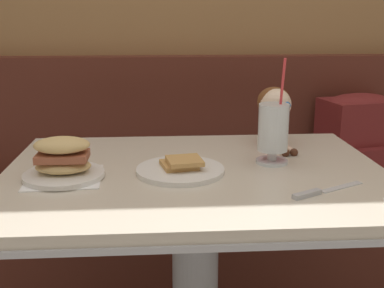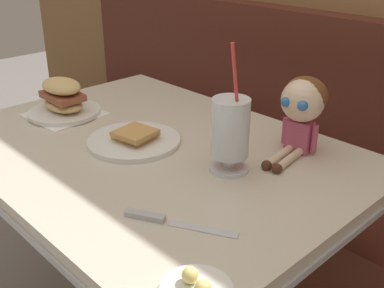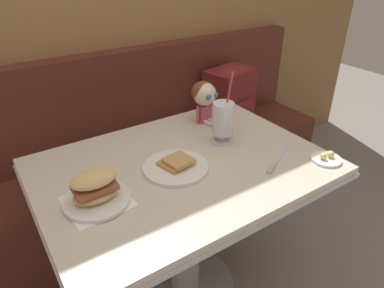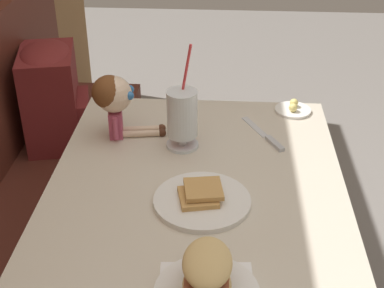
# 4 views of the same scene
# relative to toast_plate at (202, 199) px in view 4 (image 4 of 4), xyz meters

# --- Properties ---
(diner_table) EXTENTS (1.11, 0.81, 0.74)m
(diner_table) POSITION_rel_toast_plate_xyz_m (0.04, 0.02, -0.21)
(diner_table) COLOR beige
(diner_table) RESTS_ON ground
(toast_plate) EXTENTS (0.25, 0.25, 0.04)m
(toast_plate) POSITION_rel_toast_plate_xyz_m (0.00, 0.00, 0.00)
(toast_plate) COLOR white
(toast_plate) RESTS_ON diner_table
(milkshake_glass) EXTENTS (0.10, 0.10, 0.32)m
(milkshake_glass) POSITION_rel_toast_plate_xyz_m (0.28, 0.07, 0.09)
(milkshake_glass) COLOR silver
(milkshake_glass) RESTS_ON diner_table
(sandwich_plate) EXTENTS (0.22, 0.22, 0.12)m
(sandwich_plate) POSITION_rel_toast_plate_xyz_m (-0.32, -0.03, 0.03)
(sandwich_plate) COLOR white
(sandwich_plate) RESTS_ON diner_table
(butter_saucer) EXTENTS (0.12, 0.12, 0.04)m
(butter_saucer) POSITION_rel_toast_plate_xyz_m (0.53, -0.28, -0.00)
(butter_saucer) COLOR white
(butter_saucer) RESTS_ON diner_table
(butter_knife) EXTENTS (0.22, 0.13, 0.01)m
(butter_knife) POSITION_rel_toast_plate_xyz_m (0.33, -0.19, -0.01)
(butter_knife) COLOR silver
(butter_knife) RESTS_ON diner_table
(seated_doll) EXTENTS (0.13, 0.23, 0.20)m
(seated_doll) POSITION_rel_toast_plate_xyz_m (0.33, 0.28, 0.12)
(seated_doll) COLOR #B74C6B
(seated_doll) RESTS_ON diner_table
(backpack) EXTENTS (0.34, 0.30, 0.41)m
(backpack) POSITION_rel_toast_plate_xyz_m (0.78, 0.62, -0.09)
(backpack) COLOR maroon
(backpack) RESTS_ON booth_bench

